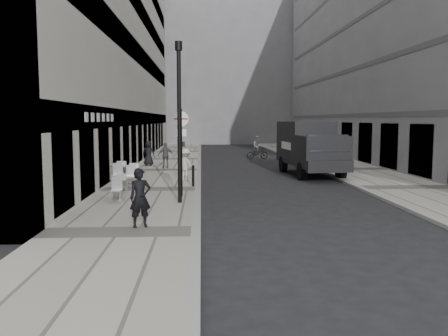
# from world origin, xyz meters

# --- Properties ---
(ground) EXTENTS (120.00, 120.00, 0.00)m
(ground) POSITION_xyz_m (0.00, 0.00, 0.00)
(ground) COLOR black
(ground) RESTS_ON ground
(sidewalk) EXTENTS (4.00, 60.00, 0.12)m
(sidewalk) POSITION_xyz_m (-2.00, 18.00, 0.06)
(sidewalk) COLOR #A6A196
(sidewalk) RESTS_ON ground
(far_sidewalk) EXTENTS (4.00, 60.00, 0.12)m
(far_sidewalk) POSITION_xyz_m (9.00, 18.00, 0.06)
(far_sidewalk) COLOR #A6A196
(far_sidewalk) RESTS_ON ground
(building_left) EXTENTS (4.00, 45.00, 18.00)m
(building_left) POSITION_xyz_m (-6.00, 24.50, 9.00)
(building_left) COLOR beige
(building_left) RESTS_ON ground
(building_right) EXTENTS (6.00, 45.00, 20.00)m
(building_right) POSITION_xyz_m (14.00, 24.50, 10.00)
(building_right) COLOR gray
(building_right) RESTS_ON ground
(building_far) EXTENTS (24.00, 16.00, 22.00)m
(building_far) POSITION_xyz_m (1.50, 56.00, 11.00)
(building_far) COLOR gray
(building_far) RESTS_ON ground
(walking_man) EXTENTS (0.68, 0.56, 1.59)m
(walking_man) POSITION_xyz_m (-1.49, 3.22, 0.92)
(walking_man) COLOR black
(walking_man) RESTS_ON sidewalk
(sign_post) EXTENTS (0.57, 0.10, 3.29)m
(sign_post) POSITION_xyz_m (-0.60, 8.35, 2.23)
(sign_post) COLOR black
(sign_post) RESTS_ON sidewalk
(lamppost) EXTENTS (0.25, 0.25, 5.53)m
(lamppost) POSITION_xyz_m (-0.60, 6.99, 3.20)
(lamppost) COLOR black
(lamppost) RESTS_ON sidewalk
(bollard_near) EXTENTS (0.11, 0.11, 0.81)m
(bollard_near) POSITION_xyz_m (-0.60, 13.81, 0.53)
(bollard_near) COLOR black
(bollard_near) RESTS_ON sidewalk
(bollard_far) EXTENTS (0.11, 0.11, 0.86)m
(bollard_far) POSITION_xyz_m (-0.21, 11.03, 0.55)
(bollard_far) COLOR black
(bollard_far) RESTS_ON sidewalk
(panel_van) EXTENTS (2.70, 6.31, 2.90)m
(panel_van) POSITION_xyz_m (5.99, 15.89, 1.63)
(panel_van) COLOR black
(panel_van) RESTS_ON ground
(cyclist) EXTENTS (1.75, 0.90, 1.80)m
(cyclist) POSITION_xyz_m (4.41, 26.43, 0.70)
(cyclist) COLOR black
(cyclist) RESTS_ON ground
(pedestrian_a) EXTENTS (0.97, 0.59, 1.55)m
(pedestrian_a) POSITION_xyz_m (-1.97, 18.87, 0.89)
(pedestrian_a) COLOR #4C4C50
(pedestrian_a) RESTS_ON sidewalk
(pedestrian_b) EXTENTS (1.13, 1.02, 1.53)m
(pedestrian_b) POSITION_xyz_m (-0.60, 13.02, 0.88)
(pedestrian_b) COLOR #BAB6AB
(pedestrian_b) RESTS_ON sidewalk
(pedestrian_c) EXTENTS (0.80, 0.55, 1.58)m
(pedestrian_c) POSITION_xyz_m (-3.17, 20.47, 0.91)
(pedestrian_c) COLOR black
(pedestrian_c) RESTS_ON sidewalk
(cafe_table_near) EXTENTS (0.69, 1.56, 0.89)m
(cafe_table_near) POSITION_xyz_m (-2.80, 7.57, 0.57)
(cafe_table_near) COLOR #ACACAF
(cafe_table_near) RESTS_ON sidewalk
(cafe_table_mid) EXTENTS (0.73, 1.66, 0.94)m
(cafe_table_mid) POSITION_xyz_m (-2.87, 11.40, 0.60)
(cafe_table_mid) COLOR silver
(cafe_table_mid) RESTS_ON sidewalk
(cafe_table_far) EXTENTS (0.79, 1.78, 1.01)m
(cafe_table_far) POSITION_xyz_m (-3.46, 11.61, 0.63)
(cafe_table_far) COLOR silver
(cafe_table_far) RESTS_ON sidewalk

